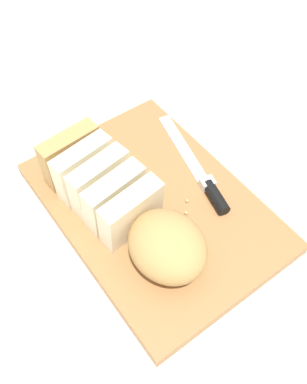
% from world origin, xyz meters
% --- Properties ---
extents(ground_plane, '(3.00, 3.00, 0.00)m').
position_xyz_m(ground_plane, '(0.00, 0.00, 0.00)').
color(ground_plane, silver).
extents(cutting_board, '(0.43, 0.31, 0.03)m').
position_xyz_m(cutting_board, '(0.00, 0.00, 0.01)').
color(cutting_board, '#9E6B3D').
rests_on(cutting_board, ground_plane).
extents(bread_loaf, '(0.32, 0.13, 0.09)m').
position_xyz_m(bread_loaf, '(-0.01, 0.06, 0.07)').
color(bread_loaf, tan).
rests_on(bread_loaf, cutting_board).
extents(bread_knife, '(0.25, 0.08, 0.02)m').
position_xyz_m(bread_knife, '(-0.03, -0.09, 0.03)').
color(bread_knife, silver).
rests_on(bread_knife, cutting_board).
extents(crumb_near_knife, '(0.01, 0.01, 0.01)m').
position_xyz_m(crumb_near_knife, '(0.04, -0.01, 0.03)').
color(crumb_near_knife, tan).
rests_on(crumb_near_knife, cutting_board).
extents(crumb_near_loaf, '(0.00, 0.00, 0.00)m').
position_xyz_m(crumb_near_loaf, '(-0.00, 0.02, 0.03)').
color(crumb_near_loaf, tan).
rests_on(crumb_near_loaf, cutting_board).
extents(crumb_stray_left, '(0.01, 0.01, 0.01)m').
position_xyz_m(crumb_stray_left, '(-0.05, -0.03, 0.03)').
color(crumb_stray_left, tan).
rests_on(crumb_stray_left, cutting_board).
extents(crumb_stray_right, '(0.01, 0.01, 0.01)m').
position_xyz_m(crumb_stray_right, '(-0.03, -0.05, 0.03)').
color(crumb_stray_right, tan).
rests_on(crumb_stray_right, cutting_board).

